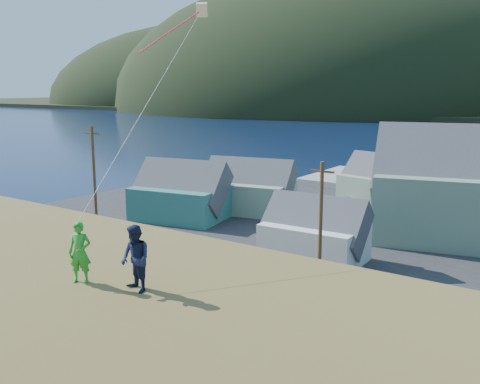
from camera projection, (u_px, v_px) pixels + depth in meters
The scene contains 13 objects.
ground at pixel (308, 298), 32.55m from camera, with size 900.00×900.00×0.00m, color #0A1638.
grass_strip at pixel (292, 309), 30.93m from camera, with size 110.00×8.00×0.10m, color #4C3D19.
waterfront_lot at pixel (399, 235), 46.27m from camera, with size 72.00×36.00×0.12m, color #28282B.
wharf at pixel (411, 184), 68.12m from camera, with size 26.00×14.00×0.90m, color gray.
shed_teal at pixel (181, 193), 51.39m from camera, with size 9.83×7.70×7.01m.
shed_palegreen_near at pixel (248, 188), 54.45m from camera, with size 10.10×7.38×6.66m.
shed_white at pixel (315, 232), 38.88m from camera, with size 7.62×5.22×5.93m.
shed_palegreen_far at pixel (389, 183), 57.14m from camera, with size 11.07×7.80×6.76m.
utility_poles at pixel (286, 217), 34.27m from camera, with size 36.94×0.24×9.42m.
parked_cars at pixel (315, 205), 54.56m from camera, with size 28.70×11.34×1.57m.
kite_flyer_green at pixel (80, 252), 15.11m from camera, with size 0.65×0.42×1.77m, color green.
kite_flyer_navy at pixel (135, 259), 14.42m from camera, with size 0.90×0.70×1.85m, color #172040.
kite_rig at pixel (196, 16), 21.96m from camera, with size 1.90×4.74×11.49m.
Camera 1 is at (14.00, -27.60, 12.70)m, focal length 40.00 mm.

